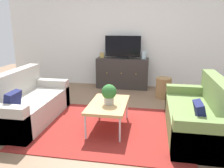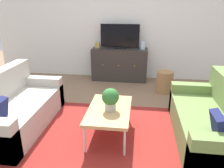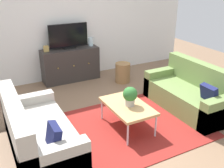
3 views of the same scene
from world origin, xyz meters
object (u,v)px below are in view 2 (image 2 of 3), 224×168
Objects in this scene: couch_right_side at (214,123)px; potted_plant at (110,98)px; couch_left_side at (13,110)px; mantel_clock at (97,45)px; coffee_table at (109,111)px; wicker_basket at (165,82)px; flat_screen_tv at (120,36)px; tv_console at (120,64)px; glass_vase at (143,45)px.

potted_plant is (-1.39, -0.08, 0.31)m from couch_right_side.
couch_right_side is at bearing 0.00° from couch_left_side.
coffee_table is at bearing -75.48° from mantel_clock.
flat_screen_tv is at bearing 145.43° from wicker_basket.
wicker_basket is (1.54, -0.68, -0.60)m from mantel_clock.
wicker_basket is (0.90, 1.77, -0.37)m from potted_plant.
couch_left_side is 1.47m from coffee_table.
mantel_clock is (-0.63, 2.42, 0.44)m from coffee_table.
flat_screen_tv is (-0.10, 2.44, 0.65)m from coffee_table.
couch_right_side is 13.00× the size of mantel_clock.
flat_screen_tv is at bearing 90.00° from tv_console.
couch_left_side is 1.80× the size of coffee_table.
coffee_table is at bearing -1.80° from couch_left_side.
couch_left_side is 2.86m from flat_screen_tv.
glass_vase reaches higher than wicker_basket.
glass_vase is at bearing 51.43° from couch_left_side.
couch_left_side is 13.00× the size of mantel_clock.
flat_screen_tv is 0.56m from glass_vase.
coffee_table is 1.05× the size of flat_screen_tv.
couch_left_side is 2.58m from mantel_clock.
flat_screen_tv reaches higher than wicker_basket.
tv_console is 2.88× the size of wicker_basket.
couch_left_side is 8.72× the size of glass_vase.
couch_right_side is 2.63m from glass_vase.
mantel_clock reaches higher than potted_plant.
tv_console is (-1.51, 2.37, 0.10)m from couch_right_side.
potted_plant is (1.48, -0.08, 0.31)m from couch_left_side.
coffee_table is 7.23× the size of mantel_clock.
flat_screen_tv is 1.48m from wicker_basket.
mantel_clock reaches higher than couch_right_side.
tv_console is at bearing 146.21° from wicker_basket.
mantel_clock is (-1.06, 0.00, -0.03)m from glass_vase.
coffee_table is 3.02× the size of potted_plant.
couch_right_side is 1.80× the size of coffee_table.
couch_right_side is 1.89× the size of flat_screen_tv.
couch_right_side is 1.30× the size of tv_console.
couch_left_side reaches higher than coffee_table.
mantel_clock is at bearing 130.63° from couch_right_side.
wicker_basket reaches higher than coffee_table.
wicker_basket is (-0.49, 1.70, -0.05)m from couch_right_side.
flat_screen_tv reaches higher than couch_right_side.
glass_vase is (-0.98, 2.37, 0.58)m from couch_right_side.
tv_console reaches higher than wicker_basket.
tv_console is 0.66m from flat_screen_tv.
couch_left_side is at bearing -119.86° from tv_console.
mantel_clock is (-0.53, 0.00, 0.45)m from tv_console.
wicker_basket is (0.48, -0.68, -0.63)m from glass_vase.
couch_right_side is 8.72× the size of glass_vase.
potted_plant is 1.61× the size of glass_vase.
flat_screen_tv is 6.88× the size of mantel_clock.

